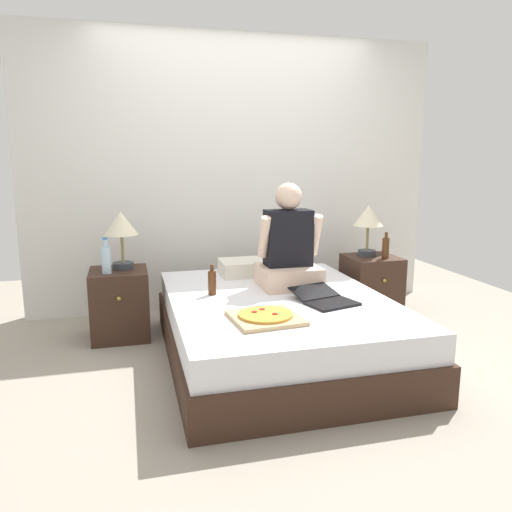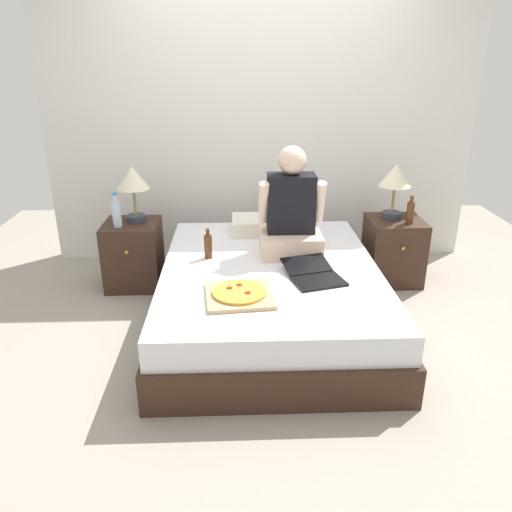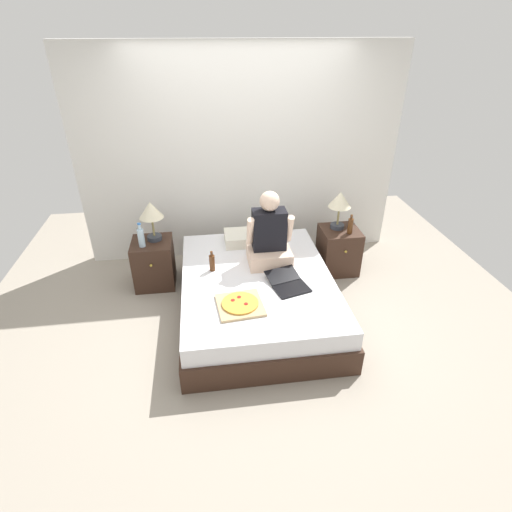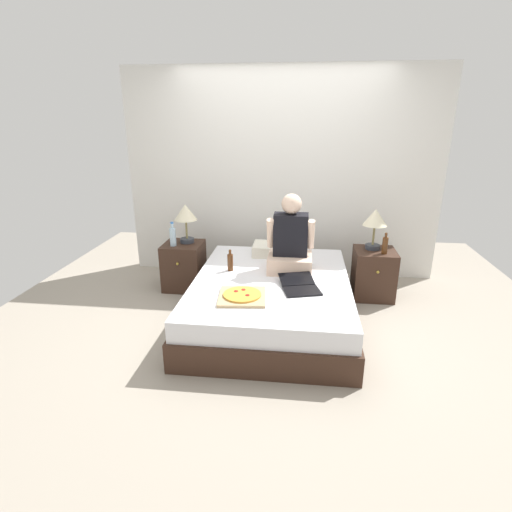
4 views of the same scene
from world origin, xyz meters
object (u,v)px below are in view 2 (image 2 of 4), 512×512
Objects in this scene: lamp_on_left_nightstand at (133,182)px; pizza_box at (239,294)px; lamp_on_right_nightstand at (395,179)px; person_seated at (291,215)px; beer_bottle at (410,212)px; nightstand_left at (134,254)px; beer_bottle_on_bed at (208,246)px; laptop at (315,276)px; water_bottle at (117,213)px; nightstand_right at (393,250)px; bed at (270,295)px.

lamp_on_left_nightstand is 1.03× the size of pizza_box.
lamp_on_right_nightstand is 0.58× the size of person_seated.
beer_bottle is at bearing 18.15° from person_seated.
nightstand_left is 0.87m from beer_bottle_on_bed.
lamp_on_right_nightstand reaches higher than beer_bottle.
nightstand_left is at bearing 146.30° from laptop.
beer_bottle reaches higher than nightstand_left.
person_seated reaches higher than nightstand_left.
water_bottle is 1.44m from pizza_box.
lamp_on_left_nightstand is 1.63× the size of water_bottle.
nightstand_right is at bearing -59.07° from lamp_on_right_nightstand.
laptop is 0.55m from pizza_box.
laptop reaches higher than pizza_box.
beer_bottle is 1.05m from person_seated.
lamp_on_left_nightstand and lamp_on_right_nightstand have the same top height.
laptop is (-0.81, -0.91, 0.19)m from nightstand_right.
lamp_on_left_nightstand is at bearing 180.00° from lamp_on_right_nightstand.
person_seated reaches higher than laptop.
person_seated is 1.61× the size of laptop.
beer_bottle reaches higher than bed.
lamp_on_left_nightstand is (-1.05, 0.74, 0.65)m from bed.
beer_bottle_on_bed is (0.61, -0.57, -0.34)m from lamp_on_left_nightstand.
bed is at bearing -32.41° from nightstand_left.
pizza_box reaches higher than bed.
person_seated is at bearing -18.79° from nightstand_left.
water_bottle is 0.51× the size of nightstand_right.
beer_bottle_on_bed is (0.73, -0.43, -0.12)m from water_bottle.
laptop is at bearing -76.98° from person_seated.
nightstand_left is 2.28m from beer_bottle.
lamp_on_left_nightstand is at bearing 178.66° from nightstand_right.
bed is 4.47× the size of lamp_on_right_nightstand.
lamp_on_right_nightstand is at bearing 50.81° from laptop.
pizza_box is at bearing -153.21° from laptop.
nightstand_right is 1.23m from laptop.
beer_bottle reaches higher than pizza_box.
beer_bottle_on_bed is at bearing 151.44° from laptop.
pizza_box is (-1.38, -1.06, -0.18)m from beer_bottle.
nightstand_left and nightstand_right have the same top height.
bed is at bearing -147.59° from nightstand_right.
laptop is 1.11× the size of pizza_box.
person_seated is (1.33, -0.34, 0.07)m from water_bottle.
lamp_on_left_nightstand is 2.22m from beer_bottle.
nightstand_left is 2.47× the size of beer_bottle_on_bed.
lamp_on_left_nightstand is 1.31m from person_seated.
laptop is (-0.78, -0.96, -0.41)m from lamp_on_right_nightstand.
water_bottle is 0.57× the size of laptop.
bed is 7.29× the size of water_bottle.
nightstand_left is at bearing 126.83° from pizza_box.
lamp_on_right_nightstand is (1.06, 0.74, 0.65)m from bed.
nightstand_left reaches higher than laptop.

